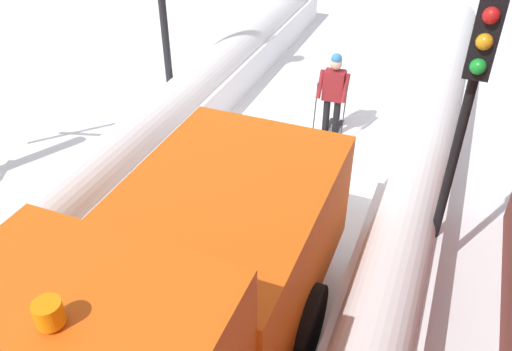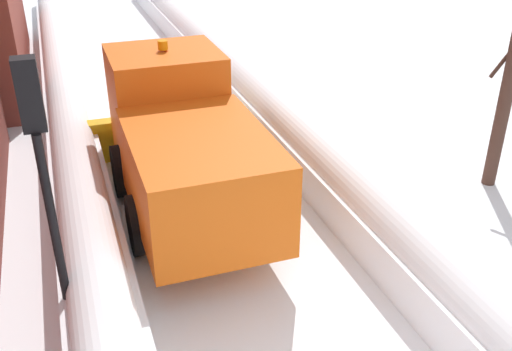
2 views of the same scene
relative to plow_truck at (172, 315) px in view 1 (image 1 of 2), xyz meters
The scene contains 3 objects.
plow_truck is the anchor object (origin of this frame).
skier 6.66m from the plow_truck, 89.82° to the right, with size 0.62×1.80×1.81m.
traffic_light_pole 4.12m from the plow_truck, 128.55° to the right, with size 0.28×0.42×4.19m.
Camera 1 is at (-2.66, 8.71, 5.81)m, focal length 37.38 mm.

